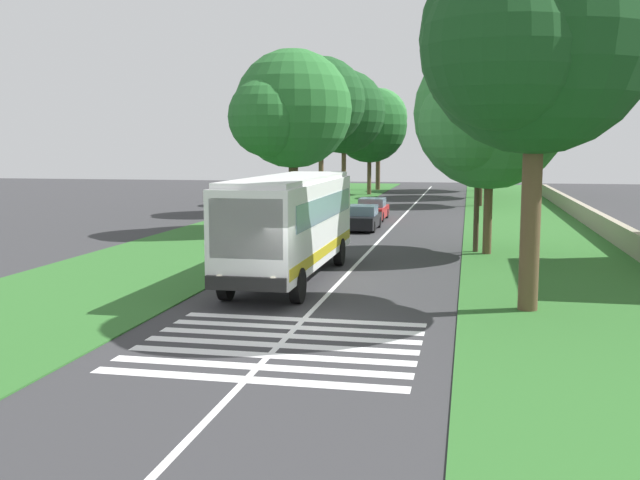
# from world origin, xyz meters

# --- Properties ---
(ground) EXTENTS (160.00, 160.00, 0.00)m
(ground) POSITION_xyz_m (0.00, 0.00, 0.00)
(ground) COLOR #333335
(grass_verge_left) EXTENTS (120.00, 8.00, 0.04)m
(grass_verge_left) POSITION_xyz_m (15.00, 8.20, 0.02)
(grass_verge_left) COLOR #2D6628
(grass_verge_left) RESTS_ON ground
(grass_verge_right) EXTENTS (120.00, 8.00, 0.04)m
(grass_verge_right) POSITION_xyz_m (15.00, -8.20, 0.02)
(grass_verge_right) COLOR #2D6628
(grass_verge_right) RESTS_ON ground
(centre_line) EXTENTS (110.00, 0.16, 0.01)m
(centre_line) POSITION_xyz_m (15.00, 0.00, 0.00)
(centre_line) COLOR silver
(centre_line) RESTS_ON ground
(coach_bus) EXTENTS (11.16, 2.62, 3.73)m
(coach_bus) POSITION_xyz_m (5.97, 1.80, 2.15)
(coach_bus) COLOR white
(coach_bus) RESTS_ON ground
(zebra_crossing) EXTENTS (5.85, 6.80, 0.01)m
(zebra_crossing) POSITION_xyz_m (-2.75, 0.00, 0.00)
(zebra_crossing) COLOR silver
(zebra_crossing) RESTS_ON ground
(trailing_car_0) EXTENTS (4.30, 1.78, 1.43)m
(trailing_car_0) POSITION_xyz_m (22.23, 1.55, 0.67)
(trailing_car_0) COLOR black
(trailing_car_0) RESTS_ON ground
(trailing_car_1) EXTENTS (4.30, 1.78, 1.43)m
(trailing_car_1) POSITION_xyz_m (28.18, 1.74, 0.67)
(trailing_car_1) COLOR #B21E1E
(trailing_car_1) RESTS_ON ground
(roadside_tree_left_0) EXTENTS (7.75, 6.87, 11.02)m
(roadside_tree_left_0) POSITION_xyz_m (41.07, 5.97, 7.47)
(roadside_tree_left_0) COLOR brown
(roadside_tree_left_0) RESTS_ON grass_verge_left
(roadside_tree_left_1) EXTENTS (8.13, 6.56, 10.10)m
(roadside_tree_left_1) POSITION_xyz_m (20.75, 5.40, 6.65)
(roadside_tree_left_1) COLOR #4C3826
(roadside_tree_left_1) RESTS_ON grass_verge_left
(roadside_tree_left_2) EXTENTS (7.73, 6.29, 11.06)m
(roadside_tree_left_2) POSITION_xyz_m (61.42, 5.61, 7.76)
(roadside_tree_left_2) COLOR brown
(roadside_tree_left_2) RESTS_ON grass_verge_left
(roadside_tree_left_3) EXTENTS (9.07, 7.38, 10.52)m
(roadside_tree_left_3) POSITION_xyz_m (53.35, 5.50, 6.65)
(roadside_tree_left_3) COLOR brown
(roadside_tree_left_3) RESTS_ON grass_verge_left
(roadside_tree_left_4) EXTENTS (7.95, 6.53, 11.12)m
(roadside_tree_left_4) POSITION_xyz_m (32.52, 6.30, 7.77)
(roadside_tree_left_4) COLOR brown
(roadside_tree_left_4) RESTS_ON grass_verge_left
(roadside_tree_right_0) EXTENTS (9.30, 7.47, 11.82)m
(roadside_tree_right_0) POSITION_xyz_m (51.35, -6.15, 7.90)
(roadside_tree_right_0) COLOR #3D2D1E
(roadside_tree_right_0) RESTS_ON grass_verge_right
(roadside_tree_right_1) EXTENTS (9.10, 7.49, 12.31)m
(roadside_tree_right_1) POSITION_xyz_m (61.92, -6.04, 8.43)
(roadside_tree_right_1) COLOR #3D2D1E
(roadside_tree_right_1) RESTS_ON grass_verge_right
(roadside_tree_right_2) EXTENTS (7.77, 6.70, 9.56)m
(roadside_tree_right_2) POSITION_xyz_m (13.76, -5.12, 6.09)
(roadside_tree_right_2) COLOR brown
(roadside_tree_right_2) RESTS_ON grass_verge_right
(roadside_tree_right_3) EXTENTS (7.85, 6.60, 11.10)m
(roadside_tree_right_3) POSITION_xyz_m (2.34, -6.01, 7.65)
(roadside_tree_right_3) COLOR brown
(roadside_tree_right_3) RESTS_ON grass_verge_right
(roadside_tree_right_4) EXTENTS (6.85, 5.67, 9.11)m
(roadside_tree_right_4) POSITION_xyz_m (40.98, -5.15, 6.15)
(roadside_tree_right_4) COLOR #3D2D1E
(roadside_tree_right_4) RESTS_ON grass_verge_right
(utility_pole) EXTENTS (0.24, 1.40, 8.45)m
(utility_pole) POSITION_xyz_m (14.25, -4.79, 4.41)
(utility_pole) COLOR #473828
(utility_pole) RESTS_ON grass_verge_right
(roadside_wall) EXTENTS (70.00, 0.40, 1.07)m
(roadside_wall) POSITION_xyz_m (20.00, -11.60, 0.58)
(roadside_wall) COLOR #9E937F
(roadside_wall) RESTS_ON grass_verge_right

